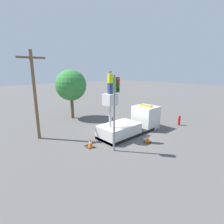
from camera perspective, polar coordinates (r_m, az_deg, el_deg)
The scene contains 9 objects.
ground_plane at distance 16.20m, azimuth 4.80°, elevation -7.22°, with size 120.00×120.00×0.00m, color #565451.
bucket_truck at distance 16.44m, azimuth 6.58°, elevation -3.80°, with size 6.60×2.24×3.91m.
worker at distance 13.72m, azimuth -0.61°, elevation 9.58°, with size 0.40×0.26×1.75m.
traffic_light_pole at distance 11.81m, azimuth 1.16°, elevation 4.31°, with size 0.34×0.57×5.45m.
fire_hydrant at distance 19.82m, azimuth 21.09°, elevation -2.56°, with size 0.48×0.24×1.07m.
traffic_cone_rear at distance 13.54m, azimuth -7.07°, elevation -10.06°, with size 0.52×0.52×0.73m.
traffic_cone_curbside at distance 14.67m, azimuth 11.54°, elevation -8.51°, with size 0.52×0.52×0.64m.
tree_left_bg at distance 21.22m, azimuth -13.24°, elevation 8.48°, with size 3.60×3.60×5.78m.
utility_pole at distance 15.55m, azimuth -23.93°, elevation 5.81°, with size 2.20×0.26×7.28m.
Camera 1 is at (-11.22, -10.14, 5.81)m, focal length 28.00 mm.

